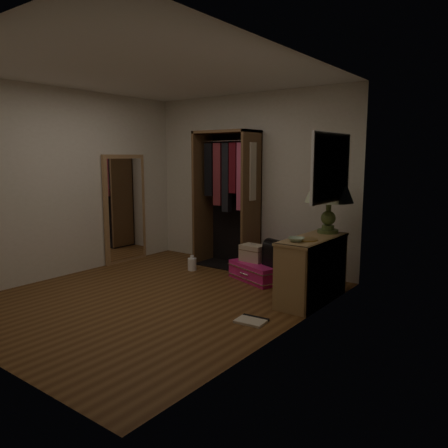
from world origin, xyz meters
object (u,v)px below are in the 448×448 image
at_px(black_bag, 276,253).
at_px(train_case, 253,253).
at_px(white_jug, 192,264).
at_px(table_lamp, 329,189).
at_px(pink_suitcase, 261,271).
at_px(console_bookshelf, 313,267).
at_px(floor_mirror, 125,209).
at_px(open_wardrobe, 229,187).

bearing_deg(black_bag, train_case, -166.48).
bearing_deg(white_jug, table_lamp, 5.80).
height_order(pink_suitcase, table_lamp, table_lamp).
bearing_deg(console_bookshelf, train_case, 161.00).
height_order(console_bookshelf, floor_mirror, floor_mirror).
relative_size(open_wardrobe, black_bag, 5.46).
xyz_separation_m(open_wardrobe, table_lamp, (1.76, -0.36, 0.07)).
height_order(console_bookshelf, pink_suitcase, console_bookshelf).
distance_m(floor_mirror, table_lamp, 3.30).
bearing_deg(white_jug, pink_suitcase, 10.27).
bearing_deg(train_case, console_bookshelf, -15.81).
relative_size(train_case, black_bag, 0.94).
distance_m(open_wardrobe, black_bag, 1.40).
xyz_separation_m(console_bookshelf, train_case, (-1.07, 0.37, -0.04)).
distance_m(floor_mirror, white_jug, 1.45).
distance_m(console_bookshelf, black_bag, 0.75).
xyz_separation_m(floor_mirror, black_bag, (2.56, 0.35, -0.43)).
bearing_deg(white_jug, train_case, 11.44).
bearing_deg(train_case, pink_suitcase, 4.68).
relative_size(table_lamp, white_jug, 3.23).
bearing_deg(white_jug, floor_mirror, -170.51).
distance_m(open_wardrobe, white_jug, 1.28).
bearing_deg(console_bookshelf, black_bag, 154.70).
bearing_deg(table_lamp, white_jug, -174.20).
relative_size(open_wardrobe, train_case, 5.83).
xyz_separation_m(open_wardrobe, train_case, (0.69, -0.38, -0.86)).
relative_size(console_bookshelf, pink_suitcase, 1.20).
relative_size(pink_suitcase, train_case, 2.66).
distance_m(console_bookshelf, pink_suitcase, 1.05).
bearing_deg(open_wardrobe, table_lamp, -11.59).
relative_size(console_bookshelf, train_case, 3.19).
bearing_deg(table_lamp, black_bag, -175.04).
bearing_deg(white_jug, black_bag, 6.23).
bearing_deg(table_lamp, floor_mirror, -172.80).
xyz_separation_m(pink_suitcase, train_case, (-0.13, -0.00, 0.24)).
bearing_deg(table_lamp, open_wardrobe, 168.41).
relative_size(black_bag, white_jug, 1.67).
distance_m(train_case, white_jug, 1.00).
distance_m(black_bag, white_jug, 1.38).
height_order(pink_suitcase, white_jug, pink_suitcase).
relative_size(train_case, white_jug, 1.56).
distance_m(floor_mirror, black_bag, 2.62).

